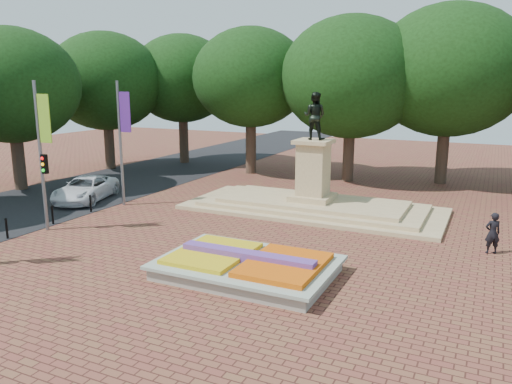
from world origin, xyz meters
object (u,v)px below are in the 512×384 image
(flower_bed, at_px, (248,266))
(pedestrian, at_px, (493,233))
(monument, at_px, (313,195))
(van, at_px, (85,189))

(flower_bed, height_order, pedestrian, pedestrian)
(flower_bed, bearing_deg, monument, 95.87)
(van, xyz_separation_m, pedestrian, (21.94, 0.14, 0.16))
(flower_bed, xyz_separation_m, pedestrian, (7.97, 6.50, 0.49))
(flower_bed, distance_m, monument, 10.07)
(flower_bed, relative_size, monument, 0.45)
(flower_bed, distance_m, van, 15.35)
(pedestrian, bearing_deg, flower_bed, 14.26)
(flower_bed, bearing_deg, pedestrian, 39.19)
(monument, height_order, pedestrian, monument)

